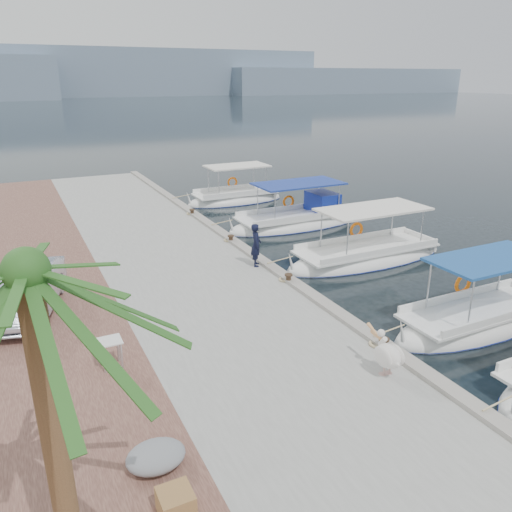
{
  "coord_description": "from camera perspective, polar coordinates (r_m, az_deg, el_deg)",
  "views": [
    {
      "loc": [
        -8.4,
        -12.31,
        7.22
      ],
      "look_at": [
        -1.0,
        2.73,
        1.2
      ],
      "focal_mm": 35.0,
      "sensor_mm": 36.0,
      "label": 1
    }
  ],
  "objects": [
    {
      "name": "parked_car",
      "position": [
        16.46,
        -24.7,
        -3.57
      ],
      "size": [
        2.61,
        4.55,
        1.42
      ],
      "primitive_type": "imported",
      "rotation": [
        0.0,
        0.0,
        -0.27
      ],
      "color": "silver",
      "rests_on": "cobblestone_strip"
    },
    {
      "name": "folding_table",
      "position": [
        12.81,
        -16.28,
        -10.04
      ],
      "size": [
        0.55,
        0.55,
        0.73
      ],
      "color": "silver",
      "rests_on": "cobblestone_strip"
    },
    {
      "name": "cobblestone_strip",
      "position": [
        18.66,
        -23.03,
        -3.84
      ],
      "size": [
        4.0,
        40.0,
        0.5
      ],
      "primitive_type": "cube",
      "color": "brown",
      "rests_on": "ground"
    },
    {
      "name": "fishing_caique_b",
      "position": [
        16.84,
        23.98,
        -6.99
      ],
      "size": [
        6.3,
        2.12,
        2.83
      ],
      "color": "white",
      "rests_on": "ground"
    },
    {
      "name": "quay_curb",
      "position": [
        20.27,
        -0.86,
        0.58
      ],
      "size": [
        0.44,
        40.0,
        0.12
      ],
      "primitive_type": "cube",
      "color": "gray",
      "rests_on": "concrete_quay"
    },
    {
      "name": "fishing_caique_e",
      "position": [
        30.8,
        -2.39,
        6.42
      ],
      "size": [
        6.17,
        2.3,
        2.83
      ],
      "color": "white",
      "rests_on": "ground"
    },
    {
      "name": "pelican",
      "position": [
        12.44,
        14.82,
        -10.82
      ],
      "size": [
        0.52,
        1.32,
        1.03
      ],
      "color": "tan",
      "rests_on": "concrete_quay"
    },
    {
      "name": "fishing_caique_d",
      "position": [
        25.79,
        4.64,
        3.87
      ],
      "size": [
        7.38,
        2.54,
        2.83
      ],
      "color": "white",
      "rests_on": "ground"
    },
    {
      "name": "fishing_caique_c",
      "position": [
        21.28,
        12.44,
        -0.2
      ],
      "size": [
        7.5,
        2.44,
        2.83
      ],
      "color": "white",
      "rests_on": "ground"
    },
    {
      "name": "wooden_crate",
      "position": [
        9.1,
        -9.15,
        -26.12
      ],
      "size": [
        0.55,
        0.55,
        0.44
      ],
      "primitive_type": "cube",
      "color": "olive",
      "rests_on": "cobblestone_strip"
    },
    {
      "name": "tarp_bundle",
      "position": [
        9.97,
        -11.38,
        -21.54
      ],
      "size": [
        1.1,
        0.9,
        0.4
      ],
      "primitive_type": "ellipsoid",
      "color": "gray",
      "rests_on": "cobblestone_strip"
    },
    {
      "name": "concrete_quay",
      "position": [
        19.42,
        -8.29,
        -1.48
      ],
      "size": [
        6.0,
        40.0,
        0.5
      ],
      "primitive_type": "cube",
      "color": "gray",
      "rests_on": "ground"
    },
    {
      "name": "date_palm",
      "position": [
        6.4,
        -24.74,
        -1.89
      ],
      "size": [
        4.6,
        4.6,
        5.5
      ],
      "color": "brown",
      "rests_on": "cobblestone_strip"
    },
    {
      "name": "mooring_bollards",
      "position": [
        17.26,
        3.74,
        -2.5
      ],
      "size": [
        0.28,
        20.28,
        0.33
      ],
      "color": "black",
      "rests_on": "concrete_quay"
    },
    {
      "name": "ground",
      "position": [
        16.56,
        7.33,
        -6.26
      ],
      "size": [
        400.0,
        400.0,
        0.0
      ],
      "primitive_type": "plane",
      "color": "black",
      "rests_on": "ground"
    },
    {
      "name": "fisherman",
      "position": [
        18.61,
        0.01,
        1.27
      ],
      "size": [
        0.59,
        0.7,
        1.63
      ],
      "primitive_type": "imported",
      "rotation": [
        0.0,
        0.0,
        1.17
      ],
      "color": "black",
      "rests_on": "concrete_quay"
    },
    {
      "name": "distant_hills",
      "position": [
        217.15,
        -17.08,
        19.06
      ],
      "size": [
        330.0,
        60.0,
        18.0
      ],
      "color": "slate",
      "rests_on": "ground"
    }
  ]
}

